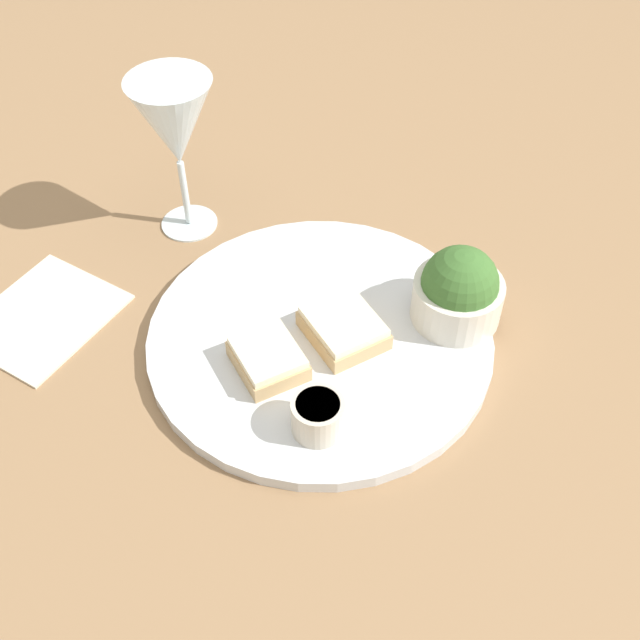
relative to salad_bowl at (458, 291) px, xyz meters
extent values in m
plane|color=#93704C|center=(-0.11, -0.09, -0.05)|extent=(4.00, 4.00, 0.00)
cylinder|color=silver|center=(-0.11, -0.09, -0.04)|extent=(0.35, 0.35, 0.01)
cylinder|color=silver|center=(0.00, 0.00, -0.01)|extent=(0.09, 0.09, 0.05)
sphere|color=#3D6B2D|center=(0.00, 0.00, 0.01)|extent=(0.08, 0.08, 0.08)
cylinder|color=beige|center=(-0.06, -0.19, -0.02)|extent=(0.05, 0.05, 0.04)
cylinder|color=tan|center=(-0.06, -0.19, 0.00)|extent=(0.04, 0.04, 0.01)
cube|color=tan|center=(-0.09, -0.08, -0.03)|extent=(0.10, 0.10, 0.02)
cube|color=#F4E5C1|center=(-0.09, -0.08, -0.01)|extent=(0.09, 0.09, 0.01)
cube|color=tan|center=(-0.13, -0.15, -0.03)|extent=(0.09, 0.09, 0.02)
cube|color=#F4E5C1|center=(-0.13, -0.15, -0.01)|extent=(0.09, 0.08, 0.01)
cylinder|color=silver|center=(-0.33, 0.00, -0.05)|extent=(0.07, 0.07, 0.01)
cylinder|color=silver|center=(-0.33, 0.00, 0.00)|extent=(0.01, 0.01, 0.08)
cone|color=silver|center=(-0.33, 0.00, 0.09)|extent=(0.09, 0.09, 0.10)
cube|color=beige|center=(-0.38, -0.20, -0.05)|extent=(0.13, 0.15, 0.01)
camera|label=1|loc=(0.15, -0.56, 0.57)|focal=45.00mm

